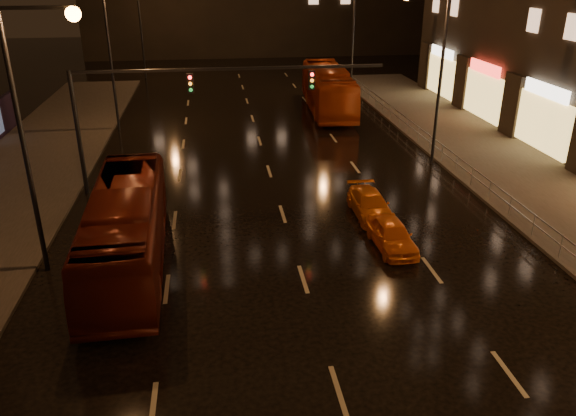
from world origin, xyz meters
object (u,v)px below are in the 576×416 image
Objects in this scene: taxi_near at (392,235)px; bus_red at (126,228)px; bus_curb at (328,89)px; taxi_far at (370,205)px.

bus_red is at bearing 177.33° from taxi_near.
bus_red is 26.71m from bus_curb.
bus_red is 2.86× the size of taxi_far.
taxi_far is at bearing -92.34° from bus_curb.
bus_curb is 23.80m from taxi_near.
bus_curb reaches higher than taxi_near.
bus_red is 10.55m from taxi_near.
bus_curb reaches higher than taxi_far.
taxi_far is at bearing 88.19° from taxi_near.
bus_red reaches higher than taxi_near.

